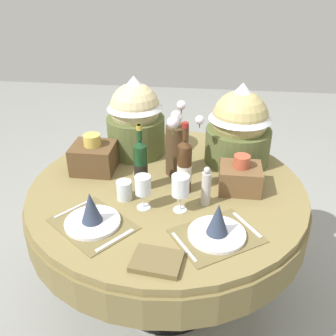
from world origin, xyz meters
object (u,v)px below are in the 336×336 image
flower_vase (177,145)px  wine_bottle_centre (141,165)px  place_setting_right (217,227)px  tumbler_near_right (124,190)px  place_setting_left (92,216)px  gift_tub_back_left (135,114)px  dining_table (167,205)px  wine_bottle_left (184,166)px  gift_tub_back_right (240,122)px  pepper_mill (206,187)px  wine_glass_right (180,186)px  woven_basket_side_left (94,157)px  woven_basket_side_right (240,177)px  wine_glass_left (143,186)px  book_on_table (157,261)px

flower_vase → wine_bottle_centre: flower_vase is taller
place_setting_right → tumbler_near_right: size_ratio=4.55×
place_setting_left → place_setting_right: 0.53m
tumbler_near_right → gift_tub_back_left: size_ratio=0.21×
dining_table → wine_bottle_left: (0.09, -0.04, 0.26)m
flower_vase → gift_tub_back_right: size_ratio=0.82×
pepper_mill → gift_tub_back_left: gift_tub_back_left is taller
wine_bottle_centre → gift_tub_back_right: bearing=36.7°
wine_glass_right → woven_basket_side_left: size_ratio=0.81×
flower_vase → woven_basket_side_right: (0.32, -0.12, -0.10)m
wine_bottle_left → dining_table: bearing=154.5°
tumbler_near_right → wine_bottle_centre: bearing=57.9°
wine_bottle_centre → tumbler_near_right: 0.15m
gift_tub_back_right → wine_bottle_left: bearing=-126.9°
pepper_mill → wine_glass_right: bearing=-150.5°
dining_table → gift_tub_back_left: bearing=122.9°
place_setting_left → wine_glass_right: bearing=22.7°
flower_vase → woven_basket_side_left: size_ratio=1.67×
wine_bottle_centre → pepper_mill: bearing=-17.1°
place_setting_left → wine_bottle_centre: (0.16, 0.31, 0.09)m
wine_glass_right → gift_tub_back_left: (-0.31, 0.55, 0.11)m
place_setting_left → pepper_mill: 0.52m
dining_table → wine_glass_right: size_ratio=7.82×
wine_bottle_centre → pepper_mill: (0.32, -0.10, -0.04)m
wine_bottle_left → wine_bottle_centre: (-0.21, -0.00, -0.01)m
wine_glass_right → woven_basket_side_right: 0.35m
wine_bottle_centre → wine_glass_right: 0.26m
place_setting_left → wine_glass_left: size_ratio=2.57×
flower_vase → woven_basket_side_right: flower_vase is taller
wine_bottle_left → woven_basket_side_left: bearing=163.2°
wine_bottle_left → wine_bottle_centre: 0.21m
place_setting_right → wine_bottle_left: wine_bottle_left is taller
wine_glass_right → pepper_mill: size_ratio=0.92×
place_setting_right → woven_basket_side_right: size_ratio=2.12×
flower_vase → book_on_table: size_ratio=1.98×
wine_glass_left → woven_basket_side_right: 0.49m
wine_glass_right → gift_tub_back_right: 0.59m
place_setting_right → woven_basket_side_right: bearing=74.5°
place_setting_left → pepper_mill: pepper_mill is taller
wine_glass_right → dining_table: bearing=112.3°
wine_glass_left → gift_tub_back_left: (-0.14, 0.55, 0.12)m
place_setting_right → pepper_mill: 0.24m
wine_glass_left → gift_tub_back_right: (0.44, 0.52, 0.11)m
woven_basket_side_right → woven_basket_side_left: bearing=172.5°
woven_basket_side_left → woven_basket_side_right: 0.77m
dining_table → wine_bottle_centre: 0.29m
tumbler_near_right → gift_tub_back_left: bearing=94.5°
dining_table → wine_bottle_left: 0.28m
wine_glass_right → pepper_mill: 0.13m
tumbler_near_right → woven_basket_side_left: size_ratio=0.42×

